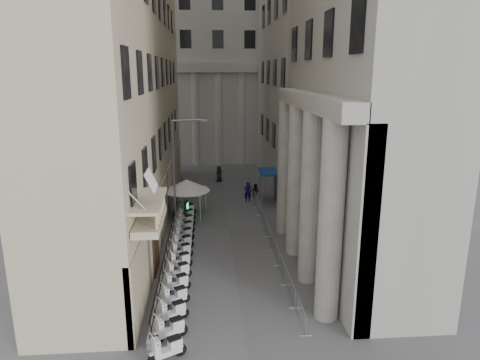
# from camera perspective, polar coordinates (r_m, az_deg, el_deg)

# --- Properties ---
(left_building) EXTENTS (5.00, 36.00, 34.00)m
(left_building) POSITION_cam_1_polar(r_m,az_deg,el_deg) (35.76, -15.02, 21.73)
(left_building) COLOR #BAAC8F
(left_building) RESTS_ON ground
(far_building) EXTENTS (22.00, 10.00, 30.00)m
(far_building) POSITION_cam_1_polar(r_m,az_deg,el_deg) (61.01, -3.09, 16.96)
(far_building) COLOR #AEABA4
(far_building) RESTS_ON ground
(iron_fence) EXTENTS (0.30, 28.00, 1.40)m
(iron_fence) POSITION_cam_1_polar(r_m,az_deg,el_deg) (33.29, -8.90, -7.18)
(iron_fence) COLOR black
(iron_fence) RESTS_ON ground
(blue_awning) EXTENTS (1.60, 3.00, 3.00)m
(blue_awning) POSITION_cam_1_polar(r_m,az_deg,el_deg) (41.14, 3.76, -2.85)
(blue_awning) COLOR navy
(blue_awning) RESTS_ON ground
(flag) EXTENTS (1.00, 1.40, 8.20)m
(flag) POSITION_cam_1_polar(r_m,az_deg,el_deg) (21.72, -10.72, -19.73)
(flag) COLOR #9E0C11
(flag) RESTS_ON ground
(scooter_0) EXTENTS (1.50, 1.14, 1.50)m
(scooter_0) POSITION_cam_1_polar(r_m,az_deg,el_deg) (20.20, -9.55, -22.59)
(scooter_0) COLOR silver
(scooter_0) RESTS_ON ground
(scooter_1) EXTENTS (1.50, 1.14, 1.50)m
(scooter_1) POSITION_cam_1_polar(r_m,az_deg,el_deg) (21.40, -9.20, -20.23)
(scooter_1) COLOR silver
(scooter_1) RESTS_ON ground
(scooter_2) EXTENTS (1.50, 1.14, 1.50)m
(scooter_2) POSITION_cam_1_polar(r_m,az_deg,el_deg) (22.62, -8.89, -18.13)
(scooter_2) COLOR silver
(scooter_2) RESTS_ON ground
(scooter_3) EXTENTS (1.50, 1.14, 1.50)m
(scooter_3) POSITION_cam_1_polar(r_m,az_deg,el_deg) (23.88, -8.62, -16.24)
(scooter_3) COLOR silver
(scooter_3) RESTS_ON ground
(scooter_4) EXTENTS (1.50, 1.14, 1.50)m
(scooter_4) POSITION_cam_1_polar(r_m,az_deg,el_deg) (25.16, -8.39, -14.54)
(scooter_4) COLOR silver
(scooter_4) RESTS_ON ground
(scooter_5) EXTENTS (1.50, 1.14, 1.50)m
(scooter_5) POSITION_cam_1_polar(r_m,az_deg,el_deg) (26.46, -8.18, -13.01)
(scooter_5) COLOR silver
(scooter_5) RESTS_ON ground
(scooter_6) EXTENTS (1.50, 1.14, 1.50)m
(scooter_6) POSITION_cam_1_polar(r_m,az_deg,el_deg) (27.78, -7.99, -11.62)
(scooter_6) COLOR silver
(scooter_6) RESTS_ON ground
(scooter_7) EXTENTS (1.50, 1.14, 1.50)m
(scooter_7) POSITION_cam_1_polar(r_m,az_deg,el_deg) (29.11, -7.82, -10.36)
(scooter_7) COLOR silver
(scooter_7) RESTS_ON ground
(scooter_8) EXTENTS (1.50, 1.14, 1.50)m
(scooter_8) POSITION_cam_1_polar(r_m,az_deg,el_deg) (30.45, -7.66, -9.21)
(scooter_8) COLOR silver
(scooter_8) RESTS_ON ground
(scooter_9) EXTENTS (1.50, 1.14, 1.50)m
(scooter_9) POSITION_cam_1_polar(r_m,az_deg,el_deg) (31.81, -7.52, -8.16)
(scooter_9) COLOR silver
(scooter_9) RESTS_ON ground
(scooter_10) EXTENTS (1.50, 1.14, 1.50)m
(scooter_10) POSITION_cam_1_polar(r_m,az_deg,el_deg) (33.18, -7.40, -7.20)
(scooter_10) COLOR silver
(scooter_10) RESTS_ON ground
(scooter_11) EXTENTS (1.50, 1.14, 1.50)m
(scooter_11) POSITION_cam_1_polar(r_m,az_deg,el_deg) (34.55, -7.28, -6.31)
(scooter_11) COLOR silver
(scooter_11) RESTS_ON ground
(scooter_12) EXTENTS (1.50, 1.14, 1.50)m
(scooter_12) POSITION_cam_1_polar(r_m,az_deg,el_deg) (35.94, -7.17, -5.48)
(scooter_12) COLOR silver
(scooter_12) RESTS_ON ground
(scooter_13) EXTENTS (1.50, 1.14, 1.50)m
(scooter_13) POSITION_cam_1_polar(r_m,az_deg,el_deg) (37.33, -7.07, -4.72)
(scooter_13) COLOR silver
(scooter_13) RESTS_ON ground
(barrier_0) EXTENTS (0.60, 2.40, 1.10)m
(barrier_0) POSITION_cam_1_polar(r_m,az_deg,el_deg) (22.54, 8.01, -18.23)
(barrier_0) COLOR #ABAEB3
(barrier_0) RESTS_ON ground
(barrier_1) EXTENTS (0.60, 2.40, 1.10)m
(barrier_1) POSITION_cam_1_polar(r_m,az_deg,el_deg) (24.64, 6.74, -15.15)
(barrier_1) COLOR #ABAEB3
(barrier_1) RESTS_ON ground
(barrier_2) EXTENTS (0.60, 2.40, 1.10)m
(barrier_2) POSITION_cam_1_polar(r_m,az_deg,el_deg) (26.80, 5.70, -12.56)
(barrier_2) COLOR #ABAEB3
(barrier_2) RESTS_ON ground
(barrier_3) EXTENTS (0.60, 2.40, 1.10)m
(barrier_3) POSITION_cam_1_polar(r_m,az_deg,el_deg) (29.02, 4.83, -10.35)
(barrier_3) COLOR #ABAEB3
(barrier_3) RESTS_ON ground
(barrier_4) EXTENTS (0.60, 2.40, 1.10)m
(barrier_4) POSITION_cam_1_polar(r_m,az_deg,el_deg) (31.29, 4.10, -8.46)
(barrier_4) COLOR #ABAEB3
(barrier_4) RESTS_ON ground
(barrier_5) EXTENTS (0.60, 2.40, 1.10)m
(barrier_5) POSITION_cam_1_polar(r_m,az_deg,el_deg) (33.58, 3.47, -6.83)
(barrier_5) COLOR #ABAEB3
(barrier_5) RESTS_ON ground
(barrier_6) EXTENTS (0.60, 2.40, 1.10)m
(barrier_6) POSITION_cam_1_polar(r_m,az_deg,el_deg) (35.91, 2.92, -5.41)
(barrier_6) COLOR #ABAEB3
(barrier_6) RESTS_ON ground
(barrier_7) EXTENTS (0.60, 2.40, 1.10)m
(barrier_7) POSITION_cam_1_polar(r_m,az_deg,el_deg) (38.25, 2.45, -4.16)
(barrier_7) COLOR #ABAEB3
(barrier_7) RESTS_ON ground
(barrier_8) EXTENTS (0.60, 2.40, 1.10)m
(barrier_8) POSITION_cam_1_polar(r_m,az_deg,el_deg) (40.61, 2.03, -3.05)
(barrier_8) COLOR #ABAEB3
(barrier_8) RESTS_ON ground
(barrier_9) EXTENTS (0.60, 2.40, 1.10)m
(barrier_9) POSITION_cam_1_polar(r_m,az_deg,el_deg) (42.99, 1.66, -2.07)
(barrier_9) COLOR #ABAEB3
(barrier_9) RESTS_ON ground
(security_tent) EXTENTS (3.93, 3.93, 3.20)m
(security_tent) POSITION_cam_1_polar(r_m,az_deg,el_deg) (36.89, -7.44, -0.63)
(security_tent) COLOR silver
(security_tent) RESTS_ON ground
(street_lamp) EXTENTS (2.76, 0.71, 8.54)m
(street_lamp) POSITION_cam_1_polar(r_m,az_deg,el_deg) (33.46, -8.26, 2.11)
(street_lamp) COLOR gray
(street_lamp) RESTS_ON ground
(info_kiosk) EXTENTS (0.35, 0.79, 1.61)m
(info_kiosk) POSITION_cam_1_polar(r_m,az_deg,el_deg) (36.12, -7.17, -4.02)
(info_kiosk) COLOR black
(info_kiosk) RESTS_ON ground
(pedestrian_a) EXTENTS (0.74, 0.51, 1.94)m
(pedestrian_a) POSITION_cam_1_polar(r_m,az_deg,el_deg) (40.67, 1.02, -1.59)
(pedestrian_a) COLOR black
(pedestrian_a) RESTS_ON ground
(pedestrian_b) EXTENTS (0.95, 0.94, 1.55)m
(pedestrian_b) POSITION_cam_1_polar(r_m,az_deg,el_deg) (41.52, 2.06, -1.55)
(pedestrian_b) COLOR black
(pedestrian_b) RESTS_ON ground
(pedestrian_c) EXTENTS (1.05, 0.95, 1.79)m
(pedestrian_c) POSITION_cam_1_polar(r_m,az_deg,el_deg) (48.16, -2.80, 0.81)
(pedestrian_c) COLOR black
(pedestrian_c) RESTS_ON ground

